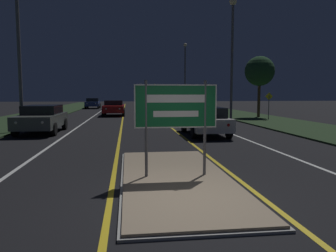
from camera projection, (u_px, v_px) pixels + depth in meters
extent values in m
plane|color=black|center=(190.00, 204.00, 6.21)|extent=(160.00, 160.00, 0.00)
cube|color=#999993|center=(176.00, 178.00, 7.96)|extent=(2.64, 6.58, 0.05)
cube|color=gray|center=(176.00, 177.00, 7.96)|extent=(2.52, 6.46, 0.10)
cube|color=#23381E|center=(16.00, 120.00, 24.77)|extent=(5.00, 100.00, 0.08)
cube|color=#23381E|center=(256.00, 118.00, 27.13)|extent=(5.00, 100.00, 0.08)
cube|color=gold|center=(123.00, 116.00, 30.70)|extent=(0.12, 70.00, 0.01)
cube|color=gold|center=(155.00, 115.00, 31.08)|extent=(0.12, 70.00, 0.01)
cube|color=silver|center=(94.00, 116.00, 30.37)|extent=(0.12, 70.00, 0.01)
cube|color=silver|center=(183.00, 115.00, 31.41)|extent=(0.12, 70.00, 0.01)
cube|color=silver|center=(61.00, 116.00, 30.00)|extent=(0.10, 70.00, 0.01)
cube|color=silver|center=(214.00, 115.00, 31.78)|extent=(0.10, 70.00, 0.01)
cylinder|color=#56565B|center=(146.00, 129.00, 7.75)|extent=(0.07, 0.07, 2.30)
cylinder|color=#56565B|center=(205.00, 128.00, 7.93)|extent=(0.07, 0.07, 2.30)
cube|color=#146033|center=(176.00, 106.00, 7.79)|extent=(1.98, 0.04, 1.03)
cube|color=white|center=(176.00, 106.00, 7.77)|extent=(1.98, 0.00, 1.03)
cube|color=#146033|center=(176.00, 106.00, 7.76)|extent=(1.92, 0.01, 0.97)
cube|color=white|center=(176.00, 99.00, 7.74)|extent=(1.38, 0.01, 0.19)
cube|color=white|center=(176.00, 114.00, 7.78)|extent=(1.09, 0.01, 0.14)
cylinder|color=#56565B|center=(18.00, 30.00, 16.91)|extent=(0.18, 0.18, 10.72)
cylinder|color=#56565B|center=(232.00, 64.00, 23.38)|extent=(0.18, 0.18, 8.36)
sphere|color=beige|center=(233.00, 1.00, 22.94)|extent=(0.53, 0.53, 0.53)
cylinder|color=#56565B|center=(185.00, 78.00, 42.13)|extent=(0.18, 0.18, 8.12)
sphere|color=beige|center=(185.00, 45.00, 41.71)|extent=(0.45, 0.45, 0.45)
cube|color=silver|center=(205.00, 123.00, 16.46)|extent=(1.75, 4.33, 0.61)
cube|color=black|center=(206.00, 112.00, 16.14)|extent=(1.54, 2.25, 0.48)
sphere|color=red|center=(204.00, 125.00, 14.26)|extent=(0.14, 0.14, 0.14)
sphere|color=red|center=(228.00, 125.00, 14.40)|extent=(0.14, 0.14, 0.14)
cylinder|color=black|center=(184.00, 126.00, 17.71)|extent=(0.22, 0.62, 0.62)
cylinder|color=black|center=(214.00, 126.00, 17.91)|extent=(0.22, 0.62, 0.62)
cylinder|color=black|center=(194.00, 132.00, 15.06)|extent=(0.22, 0.62, 0.62)
cylinder|color=black|center=(229.00, 131.00, 15.27)|extent=(0.22, 0.62, 0.62)
cube|color=silver|center=(170.00, 110.00, 28.55)|extent=(1.80, 4.56, 0.65)
cube|color=black|center=(170.00, 103.00, 28.22)|extent=(1.59, 2.37, 0.50)
sphere|color=red|center=(167.00, 110.00, 26.24)|extent=(0.14, 0.14, 0.14)
sphere|color=red|center=(180.00, 110.00, 26.38)|extent=(0.14, 0.14, 0.14)
cylinder|color=black|center=(159.00, 113.00, 29.87)|extent=(0.22, 0.62, 0.62)
cylinder|color=black|center=(177.00, 113.00, 30.08)|extent=(0.22, 0.62, 0.62)
cylinder|color=black|center=(162.00, 115.00, 27.08)|extent=(0.22, 0.62, 0.62)
cylinder|color=black|center=(182.00, 115.00, 27.29)|extent=(0.22, 0.62, 0.62)
cube|color=#4C514C|center=(162.00, 106.00, 37.56)|extent=(1.80, 4.33, 0.67)
cube|color=black|center=(162.00, 101.00, 37.24)|extent=(1.58, 2.25, 0.44)
sphere|color=red|center=(159.00, 106.00, 35.36)|extent=(0.14, 0.14, 0.14)
sphere|color=red|center=(169.00, 106.00, 35.50)|extent=(0.14, 0.14, 0.14)
cylinder|color=black|center=(153.00, 108.00, 38.81)|extent=(0.22, 0.71, 0.71)
cylinder|color=black|center=(168.00, 108.00, 39.02)|extent=(0.22, 0.71, 0.71)
cylinder|color=black|center=(155.00, 109.00, 36.16)|extent=(0.22, 0.71, 0.71)
cylinder|color=black|center=(171.00, 109.00, 36.37)|extent=(0.22, 0.71, 0.71)
cube|color=#B7B7BC|center=(170.00, 103.00, 51.42)|extent=(1.84, 4.22, 0.69)
cube|color=black|center=(170.00, 99.00, 51.11)|extent=(1.62, 2.20, 0.53)
sphere|color=red|center=(168.00, 102.00, 49.27)|extent=(0.14, 0.14, 0.14)
sphere|color=red|center=(175.00, 102.00, 49.41)|extent=(0.14, 0.14, 0.14)
cylinder|color=black|center=(163.00, 104.00, 52.63)|extent=(0.22, 0.62, 0.62)
cylinder|color=black|center=(174.00, 104.00, 52.85)|extent=(0.22, 0.62, 0.62)
cylinder|color=black|center=(165.00, 105.00, 50.05)|extent=(0.22, 0.62, 0.62)
cylinder|color=black|center=(177.00, 105.00, 50.27)|extent=(0.22, 0.62, 0.62)
cube|color=#4C514C|center=(42.00, 120.00, 17.32)|extent=(1.89, 4.55, 0.66)
cube|color=black|center=(43.00, 110.00, 17.53)|extent=(1.67, 2.36, 0.47)
sphere|color=white|center=(16.00, 123.00, 15.01)|extent=(0.14, 0.14, 0.14)
sphere|color=white|center=(42.00, 122.00, 15.15)|extent=(0.14, 0.14, 0.14)
cylinder|color=black|center=(15.00, 130.00, 15.84)|extent=(0.22, 0.66, 0.66)
cylinder|color=black|center=(54.00, 129.00, 16.07)|extent=(0.22, 0.66, 0.66)
cylinder|color=black|center=(32.00, 124.00, 18.63)|extent=(0.22, 0.66, 0.66)
cylinder|color=black|center=(65.00, 124.00, 18.85)|extent=(0.22, 0.66, 0.66)
cube|color=maroon|center=(114.00, 109.00, 30.69)|extent=(1.88, 4.51, 0.64)
cube|color=black|center=(114.00, 103.00, 30.90)|extent=(1.65, 2.34, 0.46)
sphere|color=white|center=(106.00, 109.00, 28.40)|extent=(0.14, 0.14, 0.14)
sphere|color=white|center=(120.00, 109.00, 28.55)|extent=(0.14, 0.14, 0.14)
cylinder|color=black|center=(103.00, 113.00, 29.23)|extent=(0.22, 0.70, 0.70)
cylinder|color=black|center=(123.00, 113.00, 29.45)|extent=(0.22, 0.70, 0.70)
cylinder|color=black|center=(105.00, 111.00, 31.99)|extent=(0.22, 0.70, 0.70)
cylinder|color=black|center=(124.00, 111.00, 32.21)|extent=(0.22, 0.70, 0.70)
cube|color=navy|center=(93.00, 104.00, 45.24)|extent=(1.78, 4.02, 0.60)
cube|color=black|center=(93.00, 100.00, 45.43)|extent=(1.57, 2.09, 0.48)
sphere|color=white|center=(87.00, 104.00, 43.20)|extent=(0.14, 0.14, 0.14)
sphere|color=white|center=(95.00, 104.00, 43.34)|extent=(0.14, 0.14, 0.14)
cylinder|color=black|center=(85.00, 106.00, 43.94)|extent=(0.22, 0.71, 0.71)
cylinder|color=black|center=(98.00, 106.00, 44.15)|extent=(0.22, 0.71, 0.71)
cylinder|color=black|center=(88.00, 106.00, 46.40)|extent=(0.22, 0.71, 0.71)
cylinder|color=black|center=(100.00, 106.00, 46.61)|extent=(0.22, 0.71, 0.71)
cylinder|color=#56565B|center=(269.00, 108.00, 25.14)|extent=(0.06, 0.06, 1.83)
cube|color=yellow|center=(269.00, 96.00, 25.05)|extent=(0.60, 0.02, 0.60)
cylinder|color=#4C3823|center=(259.00, 97.00, 27.78)|extent=(0.24, 0.24, 3.31)
sphere|color=#1E4223|center=(260.00, 71.00, 27.56)|extent=(2.50, 2.50, 2.50)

